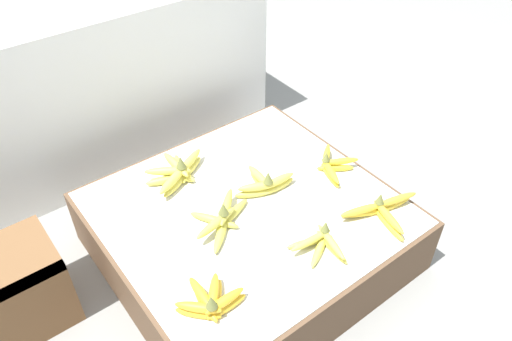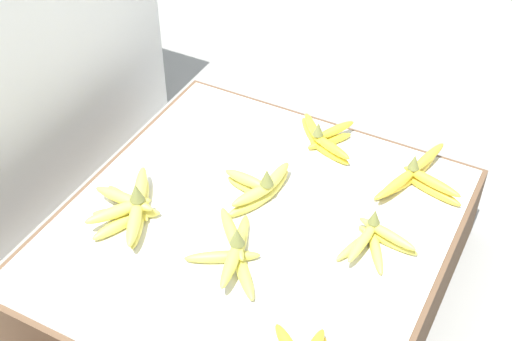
% 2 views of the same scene
% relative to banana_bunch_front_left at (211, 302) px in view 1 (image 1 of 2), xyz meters
% --- Properties ---
extents(ground_plane, '(10.00, 10.00, 0.00)m').
position_rel_banana_bunch_front_left_xyz_m(ground_plane, '(0.31, 0.25, -0.26)').
color(ground_plane, gray).
extents(display_platform, '(0.92, 0.88, 0.23)m').
position_rel_banana_bunch_front_left_xyz_m(display_platform, '(0.31, 0.25, -0.14)').
color(display_platform, brown).
rests_on(display_platform, ground_plane).
extents(back_vendor_table, '(1.29, 0.55, 0.68)m').
position_rel_banana_bunch_front_left_xyz_m(back_vendor_table, '(0.24, 1.16, 0.09)').
color(back_vendor_table, white).
rests_on(back_vendor_table, ground_plane).
extents(banana_bunch_front_left, '(0.19, 0.15, 0.10)m').
position_rel_banana_bunch_front_left_xyz_m(banana_bunch_front_left, '(0.00, 0.00, 0.00)').
color(banana_bunch_front_left, gold).
rests_on(banana_bunch_front_left, display_platform).
extents(banana_bunch_front_midright, '(0.16, 0.17, 0.09)m').
position_rel_banana_bunch_front_left_xyz_m(banana_bunch_front_midright, '(0.38, -0.02, -0.01)').
color(banana_bunch_front_midright, '#DBCC4C').
rests_on(banana_bunch_front_midright, display_platform).
extents(banana_bunch_front_right, '(0.28, 0.21, 0.09)m').
position_rel_banana_bunch_front_left_xyz_m(banana_bunch_front_right, '(0.63, -0.04, -0.00)').
color(banana_bunch_front_right, gold).
rests_on(banana_bunch_front_right, display_platform).
extents(banana_bunch_middle_midleft, '(0.25, 0.21, 0.10)m').
position_rel_banana_bunch_front_left_xyz_m(banana_bunch_middle_midleft, '(0.20, 0.24, -0.00)').
color(banana_bunch_middle_midleft, gold).
rests_on(banana_bunch_middle_midleft, display_platform).
extents(banana_bunch_middle_midright, '(0.22, 0.14, 0.10)m').
position_rel_banana_bunch_front_left_xyz_m(banana_bunch_middle_midright, '(0.41, 0.28, 0.00)').
color(banana_bunch_middle_midright, '#DBCC4C').
rests_on(banana_bunch_middle_midright, display_platform).
extents(banana_bunch_middle_right, '(0.16, 0.20, 0.09)m').
position_rel_banana_bunch_front_left_xyz_m(banana_bunch_middle_right, '(0.66, 0.22, -0.00)').
color(banana_bunch_middle_right, yellow).
rests_on(banana_bunch_middle_right, display_platform).
extents(banana_bunch_back_midleft, '(0.25, 0.20, 0.11)m').
position_rel_banana_bunch_front_left_xyz_m(banana_bunch_back_midleft, '(0.20, 0.52, 0.00)').
color(banana_bunch_back_midleft, '#DBCC4C').
rests_on(banana_bunch_back_midleft, display_platform).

